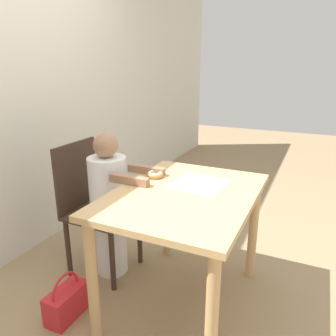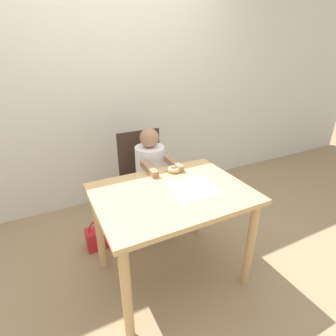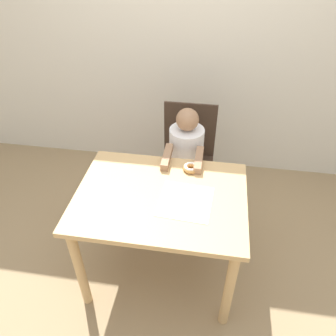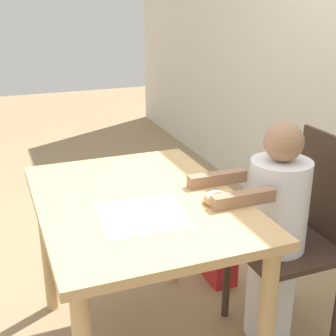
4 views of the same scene
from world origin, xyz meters
name	(u,v)px [view 1 (image 1 of 4)]	position (x,y,z in m)	size (l,w,h in m)	color
ground_plane	(183,301)	(0.00, 0.00, 0.00)	(12.00, 12.00, 0.00)	#997F5B
wall_back	(0,93)	(0.00, 1.39, 1.25)	(8.00, 0.05, 2.50)	silver
dining_table	(184,211)	(0.00, 0.00, 0.63)	(1.04, 0.77, 0.75)	tan
chair	(94,206)	(0.09, 0.72, 0.48)	(0.42, 0.44, 0.93)	#38281E
child_figure	(110,206)	(0.09, 0.59, 0.51)	(0.27, 0.50, 1.02)	white
donut	(155,174)	(0.16, 0.27, 0.77)	(0.11, 0.11, 0.04)	tan
napkin	(199,184)	(0.15, -0.03, 0.75)	(0.33, 0.33, 0.00)	white
handbag	(67,302)	(-0.41, 0.57, 0.10)	(0.27, 0.13, 0.29)	red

